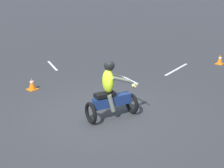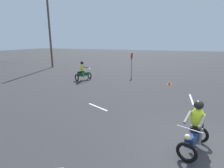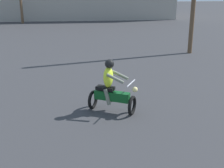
% 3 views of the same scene
% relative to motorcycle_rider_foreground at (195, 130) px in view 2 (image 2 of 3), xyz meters
% --- Properties ---
extents(ground_plane, '(120.00, 120.00, 0.00)m').
position_rel_motorcycle_rider_foreground_xyz_m(ground_plane, '(0.04, -0.21, -0.73)').
color(ground_plane, '#333335').
extents(motorcycle_rider_foreground, '(1.55, 1.05, 1.66)m').
position_rel_motorcycle_rider_foreground_xyz_m(motorcycle_rider_foreground, '(0.00, 0.00, 0.00)').
color(motorcycle_rider_foreground, black).
rests_on(motorcycle_rider_foreground, ground).
extents(motorcycle_rider_background, '(1.52, 1.19, 1.66)m').
position_rel_motorcycle_rider_foreground_xyz_m(motorcycle_rider_background, '(7.67, 8.47, 0.00)').
color(motorcycle_rider_background, black).
rests_on(motorcycle_rider_background, ground).
extents(stop_sign, '(0.70, 0.08, 2.30)m').
position_rel_motorcycle_rider_foreground_xyz_m(stop_sign, '(11.09, 5.00, 0.91)').
color(stop_sign, slate).
rests_on(stop_sign, ground).
extents(traffic_cone_far_right, '(0.32, 0.32, 0.31)m').
position_rel_motorcycle_rider_foreground_xyz_m(traffic_cone_far_right, '(8.68, 1.25, -0.58)').
color(traffic_cone_far_right, orange).
rests_on(traffic_cone_far_right, ground).
extents(lane_stripe_e, '(2.02, 0.21, 0.01)m').
position_rel_motorcycle_rider_foreground_xyz_m(lane_stripe_e, '(5.44, -0.21, -0.72)').
color(lane_stripe_e, silver).
rests_on(lane_stripe_e, ground).
extents(lane_stripe_ne, '(0.70, 1.38, 0.01)m').
position_rel_motorcycle_rider_foreground_xyz_m(lane_stripe_ne, '(2.28, 4.43, -0.72)').
color(lane_stripe_ne, silver).
rests_on(lane_stripe_ne, ground).
extents(utility_pole_near, '(0.24, 0.24, 8.92)m').
position_rel_motorcycle_rider_foreground_xyz_m(utility_pole_near, '(12.94, 16.14, 3.73)').
color(utility_pole_near, brown).
rests_on(utility_pole_near, ground).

